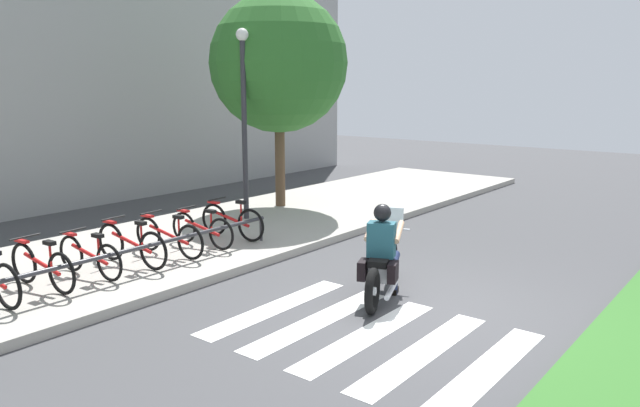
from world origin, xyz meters
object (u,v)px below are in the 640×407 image
(bicycle_3, at_px, (131,245))
(bike_rack, at_px, (151,246))
(bicycle_1, at_px, (42,266))
(tree_near_rack, at_px, (279,63))
(bicycle_4, at_px, (169,237))
(street_lamp, at_px, (244,109))
(bicycle_2, at_px, (89,256))
(motorcycle, at_px, (383,266))
(bicycle_5, at_px, (202,229))
(bicycle_6, at_px, (232,221))
(rider, at_px, (382,244))

(bicycle_3, relative_size, bike_rack, 0.33)
(bicycle_1, xyz_separation_m, tree_near_rack, (7.00, 1.52, 3.18))
(bicycle_4, bearing_deg, bicycle_1, -179.99)
(street_lamp, height_order, tree_near_rack, tree_near_rack)
(bicycle_2, xyz_separation_m, bicycle_4, (1.55, -0.00, 0.01))
(bicycle_1, relative_size, bicycle_2, 1.02)
(motorcycle, xyz_separation_m, bicycle_2, (-2.50, 3.92, 0.02))
(bicycle_2, height_order, street_lamp, street_lamp)
(motorcycle, bearing_deg, bicycle_5, 92.60)
(bicycle_1, xyz_separation_m, bike_rack, (1.55, -0.55, 0.07))
(bicycle_1, height_order, tree_near_rack, tree_near_rack)
(bicycle_5, xyz_separation_m, bicycle_6, (0.77, -0.00, 0.02))
(bicycle_1, distance_m, street_lamp, 5.90)
(bicycle_3, height_order, tree_near_rack, tree_near_rack)
(bicycle_4, bearing_deg, bicycle_2, 179.99)
(motorcycle, xyz_separation_m, rider, (-0.07, -0.03, 0.37))
(bicycle_6, bearing_deg, bike_rack, -166.60)
(motorcycle, bearing_deg, bicycle_6, 81.35)
(motorcycle, distance_m, tree_near_rack, 7.33)
(bike_rack, bearing_deg, bicycle_6, 13.40)
(bicycle_1, bearing_deg, bicycle_2, 0.06)
(bicycle_5, height_order, street_lamp, street_lamp)
(bicycle_3, height_order, bicycle_6, bicycle_3)
(bicycle_4, bearing_deg, motorcycle, -76.35)
(motorcycle, relative_size, bicycle_6, 1.30)
(motorcycle, distance_m, bicycle_3, 4.28)
(bicycle_4, distance_m, bike_rack, 0.95)
(motorcycle, relative_size, bicycle_1, 1.31)
(bicycle_6, height_order, tree_near_rack, tree_near_rack)
(rider, bearing_deg, bicycle_3, 112.75)
(bicycle_1, height_order, bicycle_3, bicycle_3)
(rider, distance_m, street_lamp, 5.81)
(bike_rack, bearing_deg, motorcycle, -62.85)
(rider, relative_size, bike_rack, 0.28)
(rider, relative_size, bicycle_5, 0.92)
(bicycle_5, height_order, tree_near_rack, tree_near_rack)
(bicycle_2, distance_m, bicycle_5, 2.32)
(motorcycle, distance_m, rider, 0.38)
(bicycle_5, bearing_deg, bicycle_1, -179.99)
(bicycle_3, xyz_separation_m, street_lamp, (3.83, 1.12, 2.14))
(bike_rack, distance_m, street_lamp, 4.67)
(rider, height_order, street_lamp, street_lamp)
(motorcycle, distance_m, bicycle_6, 3.97)
(bicycle_2, xyz_separation_m, bicycle_5, (2.32, -0.00, 0.00))
(bicycle_2, xyz_separation_m, bicycle_6, (3.10, -0.00, 0.02))
(bicycle_1, height_order, bicycle_2, bicycle_1)
(rider, height_order, bicycle_4, rider)
(bicycle_3, bearing_deg, bicycle_6, -0.01)
(rider, relative_size, tree_near_rack, 0.27)
(bike_rack, bearing_deg, bicycle_4, 35.61)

